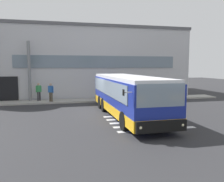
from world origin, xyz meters
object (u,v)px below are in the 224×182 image
(bus_main_foreground, at_px, (127,96))
(passenger_near_column, at_px, (39,91))
(passenger_by_doorway, at_px, (51,91))
(entry_support_column, at_px, (29,71))

(bus_main_foreground, bearing_deg, passenger_near_column, 129.64)
(bus_main_foreground, height_order, passenger_by_doorway, bus_main_foreground)
(bus_main_foreground, bearing_deg, entry_support_column, 131.78)
(entry_support_column, distance_m, bus_main_foreground, 10.67)
(entry_support_column, xyz_separation_m, bus_main_foreground, (7.03, -7.87, -1.57))
(bus_main_foreground, distance_m, passenger_by_doorway, 8.53)
(passenger_near_column, xyz_separation_m, passenger_by_doorway, (1.10, -0.71, 0.00))
(entry_support_column, bearing_deg, bus_main_foreground, -48.22)
(passenger_by_doorway, bearing_deg, entry_support_column, 150.88)
(bus_main_foreground, xyz_separation_m, passenger_near_column, (-6.23, 7.52, -0.25))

